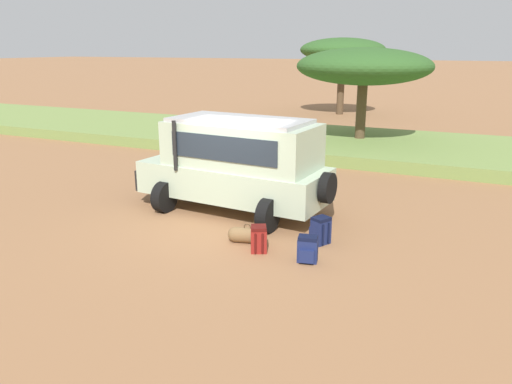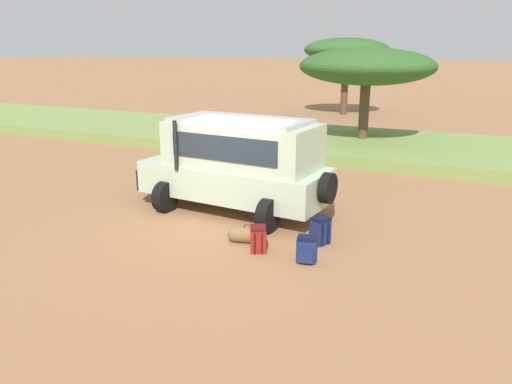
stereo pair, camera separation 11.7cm
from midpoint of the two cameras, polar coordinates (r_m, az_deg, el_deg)
ground_plane at (r=12.26m, az=-3.47°, el=-3.56°), size 320.00×320.00×0.00m
grass_bank at (r=21.46m, az=9.47°, el=5.49°), size 120.00×7.00×0.44m
safari_vehicle at (r=12.80m, az=-2.46°, el=3.34°), size 5.42×2.98×2.44m
backpack_beside_front_wheel at (r=10.06m, az=5.58°, el=-6.56°), size 0.44×0.41×0.55m
backpack_cluster_center at (r=11.00m, az=7.06°, el=-4.40°), size 0.48×0.47×0.61m
backpack_near_rear_wheel at (r=10.51m, az=-0.01°, el=-5.39°), size 0.43×0.48×0.57m
duffel_bag_low_black_case at (r=11.01m, az=-1.30°, el=-4.96°), size 0.86×0.46×0.44m
acacia_tree_far_left at (r=32.47m, az=9.75°, el=15.67°), size 5.27×4.95×4.70m
acacia_tree_left_mid at (r=21.36m, az=12.05°, el=13.81°), size 5.53×4.90×4.14m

